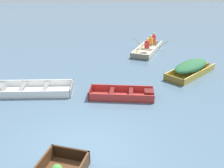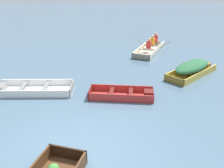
# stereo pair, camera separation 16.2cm
# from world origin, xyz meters

# --- Properties ---
(ground_plane) EXTENTS (80.00, 80.00, 0.00)m
(ground_plane) POSITION_xyz_m (0.00, 0.00, 0.00)
(ground_plane) COLOR slate
(skiff_red_near_moored) EXTENTS (2.57, 1.16, 0.32)m
(skiff_red_near_moored) POSITION_xyz_m (1.42, 3.34, 0.11)
(skiff_red_near_moored) COLOR #AD2D28
(skiff_red_near_moored) RESTS_ON ground
(skiff_white_mid_moored) EXTENTS (3.10, 1.18, 0.32)m
(skiff_white_mid_moored) POSITION_xyz_m (-2.35, 3.88, 0.10)
(skiff_white_mid_moored) COLOR white
(skiff_white_mid_moored) RESTS_ON ground
(skiff_yellow_far_moored) EXTENTS (2.89, 2.81, 0.65)m
(skiff_yellow_far_moored) POSITION_xyz_m (4.78, 5.68, 0.36)
(skiff_yellow_far_moored) COLOR #E5BC47
(skiff_yellow_far_moored) RESTS_ON ground
(rowboat_cream_with_crew) EXTENTS (2.55, 3.77, 0.90)m
(rowboat_cream_with_crew) POSITION_xyz_m (3.44, 9.89, 0.19)
(rowboat_cream_with_crew) COLOR beige
(rowboat_cream_with_crew) RESTS_ON ground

